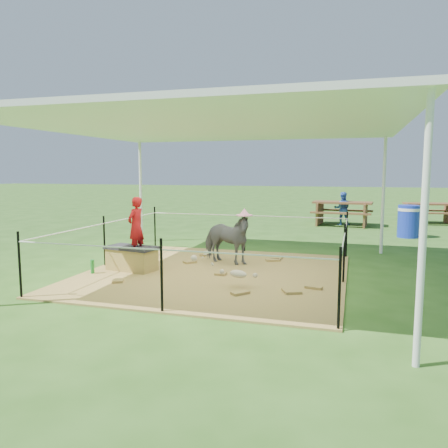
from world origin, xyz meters
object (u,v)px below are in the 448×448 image
(picnic_table_near, at_px, (342,213))
(green_bottle, at_px, (92,267))
(picnic_table_far, at_px, (430,213))
(woman, at_px, (136,221))
(pony, at_px, (226,239))
(straw_bale, at_px, (132,259))
(foal, at_px, (238,272))
(trash_barrel, at_px, (408,221))
(distant_person, at_px, (342,209))

(picnic_table_near, bearing_deg, green_bottle, -110.35)
(picnic_table_near, relative_size, picnic_table_far, 1.11)
(woman, height_order, pony, woman)
(straw_bale, xyz_separation_m, foal, (2.20, -0.61, 0.04))
(green_bottle, xyz_separation_m, picnic_table_far, (7.07, 10.09, 0.21))
(woman, height_order, picnic_table_near, woman)
(pony, height_order, picnic_table_far, pony)
(trash_barrel, bearing_deg, pony, -128.23)
(straw_bale, bearing_deg, picnic_table_near, 66.81)
(woman, bearing_deg, picnic_table_far, 155.98)
(foal, xyz_separation_m, trash_barrel, (3.20, 6.58, 0.18))
(pony, distance_m, distant_person, 7.55)
(foal, bearing_deg, distant_person, 101.90)
(picnic_table_far, bearing_deg, distant_person, -164.75)
(straw_bale, relative_size, picnic_table_near, 0.46)
(picnic_table_near, bearing_deg, straw_bale, -108.40)
(foal, bearing_deg, pony, 133.13)
(pony, distance_m, trash_barrel, 6.29)
(foal, bearing_deg, green_bottle, -162.78)
(trash_barrel, relative_size, picnic_table_far, 0.52)
(green_bottle, relative_size, foal, 0.28)
(woman, relative_size, green_bottle, 4.32)
(straw_bale, bearing_deg, foal, -15.36)
(trash_barrel, distance_m, distant_person, 2.99)
(straw_bale, relative_size, trash_barrel, 0.98)
(straw_bale, distance_m, green_bottle, 0.71)
(green_bottle, relative_size, trash_barrel, 0.27)
(green_bottle, xyz_separation_m, trash_barrel, (5.96, 6.43, 0.30))
(foal, xyz_separation_m, picnic_table_far, (4.31, 10.25, 0.09))
(woman, xyz_separation_m, foal, (2.10, -0.61, -0.69))
(woman, relative_size, foal, 1.23)
(foal, distance_m, picnic_table_near, 8.99)
(straw_bale, xyz_separation_m, picnic_table_near, (3.55, 8.28, 0.18))
(green_bottle, height_order, foal, foal)
(foal, relative_size, picnic_table_near, 0.44)
(foal, xyz_separation_m, picnic_table_near, (1.34, 8.89, 0.14))
(straw_bale, xyz_separation_m, distant_person, (3.55, 8.31, 0.34))
(woman, relative_size, distant_person, 0.94)
(trash_barrel, height_order, distant_person, distant_person)
(green_bottle, height_order, picnic_table_far, picnic_table_far)
(green_bottle, height_order, distant_person, distant_person)
(trash_barrel, distance_m, picnic_table_near, 2.96)
(foal, relative_size, distant_person, 0.76)
(pony, bearing_deg, picnic_table_far, -12.32)
(straw_bale, bearing_deg, distant_person, 66.89)
(woman, height_order, foal, woman)
(trash_barrel, relative_size, picnic_table_near, 0.46)
(green_bottle, bearing_deg, picnic_table_far, 54.99)
(trash_barrel, height_order, picnic_table_near, trash_barrel)
(woman, distance_m, pony, 1.81)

